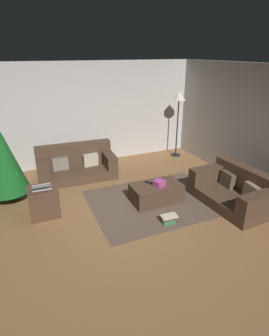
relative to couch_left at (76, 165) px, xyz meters
name	(u,v)px	position (x,y,z in m)	size (l,w,h in m)	color
ground_plane	(125,221)	(0.38, -2.25, -0.29)	(6.40, 6.40, 0.00)	brown
rear_partition	(80,115)	(0.38, 0.89, 1.01)	(6.40, 0.12, 2.60)	#BCB7B2
corner_partition	(269,132)	(3.52, -2.25, 1.01)	(0.12, 6.40, 2.60)	#B5B0AB
couch_left	(76,165)	(0.00, 0.00, 0.00)	(1.83, 0.93, 0.77)	#473323
couch_right	(236,190)	(2.63, -2.51, -0.02)	(1.05, 1.62, 0.70)	#473323
ottoman	(156,193)	(1.21, -1.83, -0.11)	(0.99, 0.56, 0.37)	#473323
gift_box	(159,183)	(1.23, -1.91, 0.14)	(0.19, 0.18, 0.12)	#B23F8C
tv_remote	(149,182)	(1.10, -1.70, 0.09)	(0.05, 0.16, 0.02)	black
christmas_tree	(3,158)	(-1.50, -0.61, 0.62)	(0.84, 0.84, 1.70)	brown
side_table	(44,202)	(-0.92, -1.48, -0.01)	(0.52, 0.44, 0.57)	#4C3323
laptop	(42,187)	(-0.92, -1.54, 0.33)	(0.34, 0.41, 0.18)	silver
book_stack	(168,219)	(1.06, -2.59, -0.22)	(0.30, 0.20, 0.13)	#387A47
corner_lamp	(179,101)	(2.97, 0.32, 1.27)	(0.36, 0.36, 1.83)	black
area_rug	(156,201)	(1.21, -1.83, -0.29)	(2.60, 2.00, 0.01)	brown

